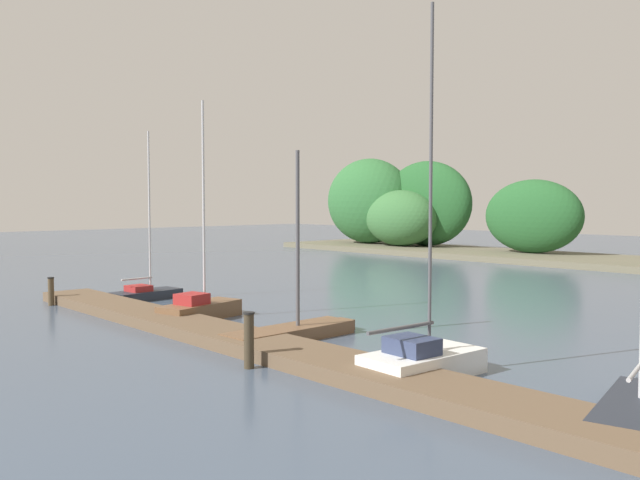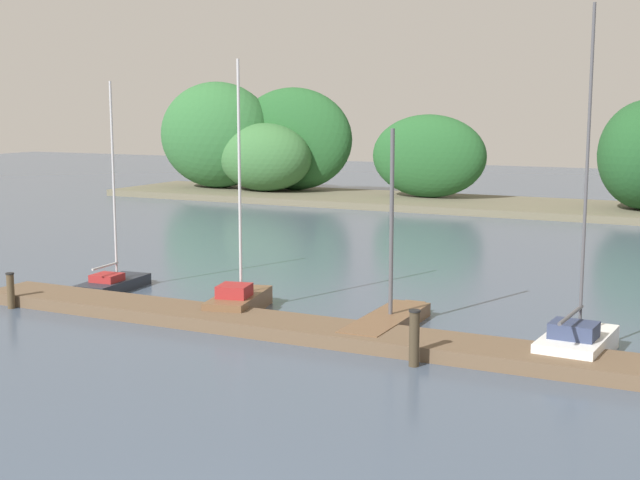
{
  "view_description": "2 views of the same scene",
  "coord_description": "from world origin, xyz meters",
  "px_view_note": "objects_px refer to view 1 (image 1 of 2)",
  "views": [
    {
      "loc": [
        11.89,
        1.5,
        3.87
      ],
      "look_at": [
        -0.73,
        13.15,
        2.89
      ],
      "focal_mm": 37.13,
      "sensor_mm": 36.0,
      "label": 1
    },
    {
      "loc": [
        6.22,
        -7.62,
        5.88
      ],
      "look_at": [
        -4.09,
        13.16,
        2.33
      ],
      "focal_mm": 48.9,
      "sensor_mm": 36.0,
      "label": 2
    }
  ],
  "objects_px": {
    "sailboat_2": "(295,329)",
    "sailboat_3": "(425,358)",
    "sailboat_4": "(640,400)",
    "mooring_piling_1": "(249,340)",
    "sailboat_1": "(202,307)",
    "mooring_piling_0": "(51,291)",
    "sailboat_0": "(148,292)"
  },
  "relations": [
    {
      "from": "sailboat_2",
      "to": "sailboat_4",
      "type": "xyz_separation_m",
      "value": [
        9.45,
        0.05,
        0.06
      ]
    },
    {
      "from": "sailboat_0",
      "to": "mooring_piling_0",
      "type": "distance_m",
      "value": 3.6
    },
    {
      "from": "sailboat_4",
      "to": "mooring_piling_1",
      "type": "xyz_separation_m",
      "value": [
        -7.64,
        -3.0,
        0.34
      ]
    },
    {
      "from": "mooring_piling_1",
      "to": "sailboat_0",
      "type": "bearing_deg",
      "value": 162.69
    },
    {
      "from": "sailboat_1",
      "to": "mooring_piling_0",
      "type": "height_order",
      "value": "sailboat_1"
    },
    {
      "from": "sailboat_0",
      "to": "sailboat_2",
      "type": "height_order",
      "value": "sailboat_0"
    },
    {
      "from": "sailboat_3",
      "to": "sailboat_4",
      "type": "height_order",
      "value": "sailboat_3"
    },
    {
      "from": "sailboat_1",
      "to": "sailboat_4",
      "type": "height_order",
      "value": "sailboat_4"
    },
    {
      "from": "mooring_piling_0",
      "to": "mooring_piling_1",
      "type": "height_order",
      "value": "mooring_piling_1"
    },
    {
      "from": "sailboat_1",
      "to": "sailboat_3",
      "type": "xyz_separation_m",
      "value": [
        9.6,
        -0.31,
        0.01
      ]
    },
    {
      "from": "sailboat_3",
      "to": "mooring_piling_0",
      "type": "height_order",
      "value": "sailboat_3"
    },
    {
      "from": "sailboat_1",
      "to": "sailboat_2",
      "type": "relative_size",
      "value": 1.35
    },
    {
      "from": "sailboat_4",
      "to": "sailboat_0",
      "type": "bearing_deg",
      "value": 74.99
    },
    {
      "from": "sailboat_0",
      "to": "sailboat_4",
      "type": "height_order",
      "value": "sailboat_4"
    },
    {
      "from": "sailboat_2",
      "to": "sailboat_3",
      "type": "distance_m",
      "value": 5.04
    },
    {
      "from": "mooring_piling_0",
      "to": "mooring_piling_1",
      "type": "relative_size",
      "value": 0.81
    },
    {
      "from": "sailboat_1",
      "to": "sailboat_3",
      "type": "distance_m",
      "value": 9.6
    },
    {
      "from": "sailboat_4",
      "to": "mooring_piling_0",
      "type": "distance_m",
      "value": 20.51
    },
    {
      "from": "sailboat_4",
      "to": "mooring_piling_0",
      "type": "relative_size",
      "value": 7.58
    },
    {
      "from": "sailboat_3",
      "to": "mooring_piling_0",
      "type": "bearing_deg",
      "value": 101.91
    },
    {
      "from": "mooring_piling_0",
      "to": "mooring_piling_1",
      "type": "bearing_deg",
      "value": -0.87
    },
    {
      "from": "sailboat_2",
      "to": "sailboat_4",
      "type": "bearing_deg",
      "value": -90.52
    },
    {
      "from": "sailboat_3",
      "to": "mooring_piling_0",
      "type": "xyz_separation_m",
      "value": [
        -15.89,
        -2.28,
        0.14
      ]
    },
    {
      "from": "sailboat_2",
      "to": "mooring_piling_0",
      "type": "bearing_deg",
      "value": 103.45
    },
    {
      "from": "sailboat_3",
      "to": "mooring_piling_0",
      "type": "relative_size",
      "value": 7.7
    },
    {
      "from": "sailboat_0",
      "to": "mooring_piling_0",
      "type": "bearing_deg",
      "value": 158.52
    },
    {
      "from": "sailboat_0",
      "to": "sailboat_1",
      "type": "height_order",
      "value": "sailboat_1"
    },
    {
      "from": "sailboat_2",
      "to": "mooring_piling_0",
      "type": "xyz_separation_m",
      "value": [
        -10.87,
        -2.76,
        0.27
      ]
    },
    {
      "from": "sailboat_1",
      "to": "mooring_piling_1",
      "type": "bearing_deg",
      "value": -125.91
    },
    {
      "from": "sailboat_2",
      "to": "sailboat_0",
      "type": "bearing_deg",
      "value": 85.25
    },
    {
      "from": "sailboat_2",
      "to": "sailboat_3",
      "type": "xyz_separation_m",
      "value": [
        5.02,
        -0.48,
        0.13
      ]
    },
    {
      "from": "sailboat_4",
      "to": "mooring_piling_1",
      "type": "distance_m",
      "value": 8.22
    }
  ]
}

